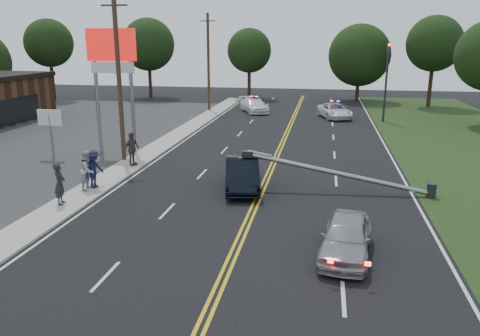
% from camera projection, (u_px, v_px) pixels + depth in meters
% --- Properties ---
extents(ground, '(120.00, 120.00, 0.00)m').
position_uv_depth(ground, '(232.00, 258.00, 16.12)').
color(ground, black).
rests_on(ground, ground).
extents(sidewalk, '(1.80, 70.00, 0.12)m').
position_uv_depth(sidewalk, '(123.00, 169.00, 27.04)').
color(sidewalk, '#A8A498').
rests_on(sidewalk, ground).
extents(centerline_yellow, '(0.36, 80.00, 0.00)m').
position_uv_depth(centerline_yellow, '(267.00, 177.00, 25.61)').
color(centerline_yellow, gold).
rests_on(centerline_yellow, ground).
extents(pylon_sign, '(3.20, 0.35, 8.00)m').
position_uv_depth(pylon_sign, '(112.00, 61.00, 29.63)').
color(pylon_sign, gray).
rests_on(pylon_sign, ground).
extents(small_sign, '(1.60, 0.14, 3.10)m').
position_uv_depth(small_sign, '(50.00, 122.00, 29.30)').
color(small_sign, gray).
rests_on(small_sign, ground).
extents(traffic_signal, '(0.28, 0.41, 7.05)m').
position_uv_depth(traffic_signal, '(387.00, 76.00, 42.07)').
color(traffic_signal, '#2D2D30').
rests_on(traffic_signal, ground).
extents(fallen_streetlight, '(9.36, 0.44, 1.91)m').
position_uv_depth(fallen_streetlight, '(348.00, 175.00, 22.76)').
color(fallen_streetlight, '#2D2D30').
rests_on(fallen_streetlight, ground).
extents(utility_pole_mid, '(1.60, 0.28, 10.00)m').
position_uv_depth(utility_pole_mid, '(119.00, 78.00, 27.75)').
color(utility_pole_mid, '#382619').
rests_on(utility_pole_mid, ground).
extents(utility_pole_far, '(1.60, 0.28, 10.00)m').
position_uv_depth(utility_pole_far, '(208.00, 62.00, 48.64)').
color(utility_pole_far, '#382619').
rests_on(utility_pole_far, ground).
extents(tree_4, '(5.84, 5.84, 9.91)m').
position_uv_depth(tree_4, '(49.00, 43.00, 57.40)').
color(tree_4, black).
rests_on(tree_4, ground).
extents(tree_5, '(6.67, 6.67, 10.12)m').
position_uv_depth(tree_5, '(148.00, 45.00, 59.96)').
color(tree_5, black).
rests_on(tree_5, ground).
extents(tree_6, '(5.59, 5.59, 8.85)m').
position_uv_depth(tree_6, '(249.00, 51.00, 59.45)').
color(tree_6, black).
rests_on(tree_6, ground).
extents(tree_7, '(7.49, 7.49, 9.29)m').
position_uv_depth(tree_7, '(360.00, 55.00, 56.90)').
color(tree_7, black).
rests_on(tree_7, ground).
extents(tree_8, '(6.09, 6.09, 9.99)m').
position_uv_depth(tree_8, '(435.00, 44.00, 51.36)').
color(tree_8, black).
rests_on(tree_8, ground).
extents(crashed_sedan, '(2.51, 4.92, 1.55)m').
position_uv_depth(crashed_sedan, '(242.00, 174.00, 23.50)').
color(crashed_sedan, black).
rests_on(crashed_sedan, ground).
extents(waiting_sedan, '(2.13, 4.25, 1.39)m').
position_uv_depth(waiting_sedan, '(346.00, 237.00, 16.10)').
color(waiting_sedan, '#A1A2A9').
rests_on(waiting_sedan, ground).
extents(emergency_a, '(3.74, 5.52, 1.40)m').
position_uv_depth(emergency_a, '(334.00, 111.00, 45.15)').
color(emergency_a, white).
rests_on(emergency_a, ground).
extents(emergency_b, '(4.09, 5.51, 1.48)m').
position_uv_depth(emergency_b, '(254.00, 105.00, 48.83)').
color(emergency_b, white).
rests_on(emergency_b, ground).
extents(bystander_a, '(0.62, 0.79, 1.90)m').
position_uv_depth(bystander_a, '(60.00, 184.00, 20.88)').
color(bystander_a, '#242229').
rests_on(bystander_a, sidewalk).
extents(bystander_b, '(0.80, 1.00, 1.96)m').
position_uv_depth(bystander_b, '(88.00, 170.00, 22.99)').
color(bystander_b, '#AAABAF').
rests_on(bystander_b, sidewalk).
extents(bystander_c, '(0.97, 1.37, 1.92)m').
position_uv_depth(bystander_c, '(94.00, 169.00, 23.23)').
color(bystander_c, '#1A1B42').
rests_on(bystander_c, sidewalk).
extents(bystander_d, '(0.81, 1.26, 1.99)m').
position_uv_depth(bystander_d, '(132.00, 149.00, 27.42)').
color(bystander_d, '#5A4A48').
rests_on(bystander_d, sidewalk).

